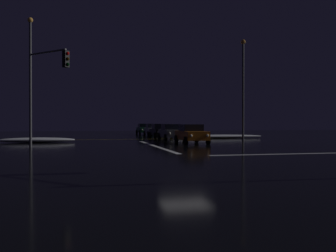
{
  "coord_description": "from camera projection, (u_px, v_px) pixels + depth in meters",
  "views": [
    {
      "loc": [
        -5.0,
        -18.26,
        1.7
      ],
      "look_at": [
        1.75,
        11.83,
        1.43
      ],
      "focal_mm": 39.75,
      "sensor_mm": 36.0,
      "label": 1
    }
  ],
  "objects": [
    {
      "name": "ground",
      "position": [
        185.0,
        157.0,
        18.93
      ],
      "size": [
        120.0,
        120.0,
        0.1
      ],
      "primitive_type": "cube",
      "color": "black"
    },
    {
      "name": "stop_line_north",
      "position": [
        155.0,
        146.0,
        26.96
      ],
      "size": [
        0.35,
        14.1,
        0.01
      ],
      "color": "white",
      "rests_on": "ground"
    },
    {
      "name": "centre_line_ns",
      "position": [
        135.0,
        139.0,
        38.28
      ],
      "size": [
        22.0,
        0.15,
        0.01
      ],
      "color": "yellow",
      "rests_on": "ground"
    },
    {
      "name": "crosswalk_bar_east",
      "position": [
        329.0,
        153.0,
        20.75
      ],
      "size": [
        14.1,
        0.4,
        0.01
      ],
      "color": "white",
      "rests_on": "ground"
    },
    {
      "name": "snow_bank_left_curb",
      "position": [
        37.0,
        140.0,
        31.94
      ],
      "size": [
        6.4,
        1.5,
        0.43
      ],
      "color": "white",
      "rests_on": "ground"
    },
    {
      "name": "snow_bank_right_curb",
      "position": [
        216.0,
        136.0,
        40.8
      ],
      "size": [
        10.91,
        1.5,
        0.39
      ],
      "color": "white",
      "rests_on": "ground"
    },
    {
      "name": "sedan_orange",
      "position": [
        191.0,
        134.0,
        30.37
      ],
      "size": [
        2.02,
        4.33,
        1.57
      ],
      "color": "#C66014",
      "rests_on": "ground"
    },
    {
      "name": "sedan_gray",
      "position": [
        171.0,
        132.0,
        36.5
      ],
      "size": [
        2.02,
        4.33,
        1.57
      ],
      "color": "slate",
      "rests_on": "ground"
    },
    {
      "name": "sedan_black",
      "position": [
        160.0,
        131.0,
        41.88
      ],
      "size": [
        2.02,
        4.33,
        1.57
      ],
      "color": "black",
      "rests_on": "ground"
    },
    {
      "name": "sedan_silver",
      "position": [
        153.0,
        130.0,
        48.41
      ],
      "size": [
        2.02,
        4.33,
        1.57
      ],
      "color": "#B7B7BC",
      "rests_on": "ground"
    },
    {
      "name": "sedan_green",
      "position": [
        144.0,
        129.0,
        54.32
      ],
      "size": [
        2.02,
        4.33,
        1.57
      ],
      "color": "#14512D",
      "rests_on": "ground"
    },
    {
      "name": "traffic_signal_nw",
      "position": [
        44.0,
        80.0,
        24.65
      ],
      "size": [
        2.78,
        2.78,
        6.66
      ],
      "color": "#4C4C51",
      "rests_on": "ground"
    },
    {
      "name": "streetlamp_left_near",
      "position": [
        30.0,
        72.0,
        30.33
      ],
      "size": [
        0.44,
        0.44,
        10.3
      ],
      "color": "#424247",
      "rests_on": "ground"
    },
    {
      "name": "streetlamp_right_near",
      "position": [
        243.0,
        83.0,
        34.42
      ],
      "size": [
        0.44,
        0.44,
        9.42
      ],
      "color": "#424247",
      "rests_on": "ground"
    }
  ]
}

